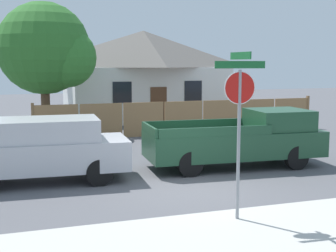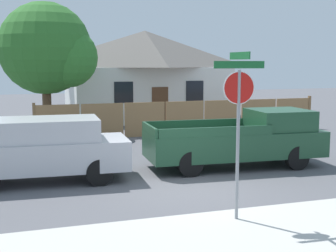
# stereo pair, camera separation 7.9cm
# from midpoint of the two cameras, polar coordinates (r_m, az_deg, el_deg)

# --- Properties ---
(ground_plane) EXTENTS (80.00, 80.00, 0.00)m
(ground_plane) POSITION_cam_midpoint_polar(r_m,az_deg,el_deg) (12.46, 2.50, -7.55)
(ground_plane) COLOR #56565B
(sidewalk_strip) EXTENTS (36.00, 3.20, 0.01)m
(sidewalk_strip) POSITION_cam_midpoint_polar(r_m,az_deg,el_deg) (9.35, 10.62, -12.94)
(sidewalk_strip) COLOR beige
(sidewalk_strip) RESTS_ON ground
(wooden_fence) EXTENTS (13.42, 0.12, 1.63)m
(wooden_fence) POSITION_cam_midpoint_polar(r_m,az_deg,el_deg) (21.46, 1.80, 1.00)
(wooden_fence) COLOR #997047
(wooden_fence) RESTS_ON ground
(house) EXTENTS (9.46, 6.37, 5.13)m
(house) POSITION_cam_midpoint_polar(r_m,az_deg,el_deg) (27.67, -3.08, 6.43)
(house) COLOR white
(house) RESTS_ON ground
(oak_tree) EXTENTS (4.30, 4.10, 5.97)m
(oak_tree) POSITION_cam_midpoint_polar(r_m,az_deg,el_deg) (21.64, -14.47, 8.91)
(oak_tree) COLOR brown
(oak_tree) RESTS_ON ground
(red_suv) EXTENTS (4.73, 2.16, 1.76)m
(red_suv) POSITION_cam_midpoint_polar(r_m,az_deg,el_deg) (13.35, -15.27, -2.57)
(red_suv) COLOR #B7B7BC
(red_suv) RESTS_ON ground
(orange_pickup) EXTENTS (5.66, 2.24, 1.79)m
(orange_pickup) POSITION_cam_midpoint_polar(r_m,az_deg,el_deg) (14.96, 8.80, -1.62)
(orange_pickup) COLOR #1E472D
(orange_pickup) RESTS_ON ground
(stop_sign) EXTENTS (1.10, 0.99, 3.50)m
(stop_sign) POSITION_cam_midpoint_polar(r_m,az_deg,el_deg) (9.71, 8.46, 2.44)
(stop_sign) COLOR gray
(stop_sign) RESTS_ON ground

